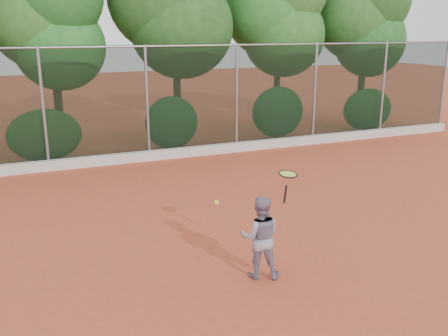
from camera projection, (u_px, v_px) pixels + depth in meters
name	position (u px, v px, depth m)	size (l,w,h in m)	color
ground	(245.00, 244.00, 9.48)	(80.00, 80.00, 0.00)	#B4452A
concrete_curb	(151.00, 156.00, 15.48)	(24.00, 0.20, 0.30)	#BAB6AC
tennis_player	(260.00, 237.00, 8.08)	(0.68, 0.53, 1.39)	gray
chainlink_fence	(147.00, 100.00, 15.18)	(24.09, 0.09, 3.50)	black
foliage_backdrop	(112.00, 14.00, 16.04)	(23.70, 3.63, 7.55)	#3C2B17
tennis_racket	(288.00, 177.00, 7.91)	(0.36, 0.36, 0.54)	black
tennis_ball_in_flight	(216.00, 202.00, 7.26)	(0.07, 0.07, 0.07)	#DAF537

